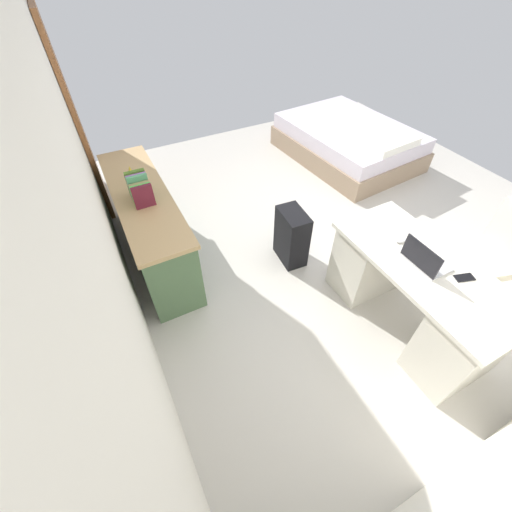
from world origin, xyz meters
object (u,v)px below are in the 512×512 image
(cell_phone_near_laptop, at_px, (464,278))
(desk, at_px, (412,294))
(bed, at_px, (348,142))
(figurine_small, at_px, (131,171))
(office_chair, at_px, (482,262))
(suitcase_black, at_px, (292,237))
(computer_mouse, at_px, (401,240))
(laptop, at_px, (424,259))
(credenza, at_px, (150,226))

(cell_phone_near_laptop, bearing_deg, desk, 48.99)
(desk, xyz_separation_m, bed, (2.54, -1.40, -0.14))
(cell_phone_near_laptop, height_order, figurine_small, figurine_small)
(office_chair, relative_size, cell_phone_near_laptop, 6.91)
(cell_phone_near_laptop, bearing_deg, bed, -7.21)
(suitcase_black, bearing_deg, desk, -153.86)
(office_chair, distance_m, bed, 2.66)
(office_chair, distance_m, figurine_small, 3.29)
(computer_mouse, bearing_deg, laptop, 170.98)
(credenza, height_order, suitcase_black, credenza)
(suitcase_black, xyz_separation_m, figurine_small, (1.01, 1.22, 0.54))
(suitcase_black, distance_m, computer_mouse, 1.05)
(computer_mouse, bearing_deg, suitcase_black, 28.59)
(desk, distance_m, bed, 2.91)
(desk, distance_m, figurine_small, 2.74)
(desk, relative_size, credenza, 0.80)
(credenza, relative_size, figurine_small, 16.36)
(laptop, bearing_deg, credenza, 42.28)
(office_chair, bearing_deg, cell_phone_near_laptop, 105.08)
(suitcase_black, bearing_deg, credenza, 64.81)
(bed, distance_m, figurine_small, 3.15)
(bed, relative_size, computer_mouse, 20.06)
(laptop, bearing_deg, cell_phone_near_laptop, -145.81)
(figurine_small, bearing_deg, credenza, -179.72)
(desk, bearing_deg, suitcase_black, 21.57)
(computer_mouse, height_order, figurine_small, figurine_small)
(computer_mouse, bearing_deg, figurine_small, 42.31)
(bed, xyz_separation_m, computer_mouse, (-2.26, 1.39, 0.50))
(credenza, bearing_deg, cell_phone_near_laptop, -138.57)
(desk, relative_size, suitcase_black, 2.47)
(desk, xyz_separation_m, laptop, (0.02, 0.03, 0.40))
(bed, relative_size, cell_phone_near_laptop, 14.75)
(desk, xyz_separation_m, computer_mouse, (0.28, -0.01, 0.36))
(desk, bearing_deg, figurine_small, 37.97)
(cell_phone_near_laptop, bearing_deg, credenza, 59.06)
(office_chair, distance_m, laptop, 0.88)
(bed, bearing_deg, suitcase_black, 127.56)
(bed, relative_size, laptop, 6.46)
(credenza, bearing_deg, suitcase_black, -119.76)
(bed, bearing_deg, laptop, 150.32)
(bed, relative_size, suitcase_black, 3.43)
(office_chair, height_order, cell_phone_near_laptop, office_chair)
(credenza, bearing_deg, bed, -76.75)
(computer_mouse, bearing_deg, cell_phone_near_laptop, -166.44)
(bed, xyz_separation_m, suitcase_black, (-1.42, 1.85, 0.05))
(desk, relative_size, laptop, 4.64)
(desk, height_order, suitcase_black, desk)
(bed, bearing_deg, cell_phone_near_laptop, 155.17)
(figurine_small, bearing_deg, cell_phone_near_laptop, -142.59)
(credenza, height_order, bed, credenza)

